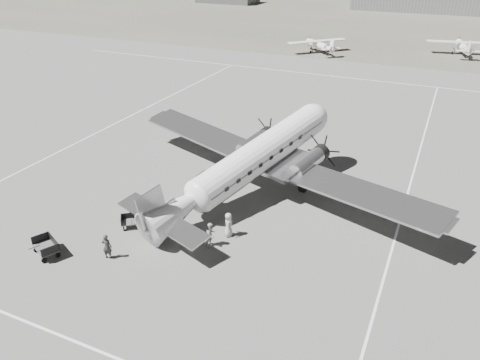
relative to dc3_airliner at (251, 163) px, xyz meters
name	(u,v)px	position (x,y,z in m)	size (l,w,h in m)	color
ground	(220,209)	(-1.20, -2.89, -2.68)	(260.00, 260.00, 0.00)	slate
taxi_line_near	(87,346)	(-1.20, -16.89, -2.67)	(60.00, 0.15, 0.01)	white
taxi_line_right	(392,250)	(10.80, -2.89, -2.67)	(0.15, 80.00, 0.01)	white
taxi_line_left	(107,127)	(-19.20, 7.11, -2.67)	(0.15, 60.00, 0.01)	white
taxi_line_horizon	(347,78)	(-1.20, 37.11, -2.67)	(90.00, 0.15, 0.01)	white
grass_infield	(400,23)	(-1.20, 92.11, -2.67)	(260.00, 90.00, 0.01)	#646254
dc3_airliner	(251,163)	(0.00, 0.00, 0.00)	(28.09, 19.49, 5.35)	#A5A5A7
light_plane_left	(319,46)	(-9.53, 51.57, -1.54)	(10.91, 8.85, 2.26)	white
light_plane_right	(463,48)	(13.03, 59.92, -1.47)	(11.63, 9.44, 2.41)	white
baggage_cart_near	(132,221)	(-5.49, -7.37, -2.24)	(1.52, 1.08, 0.86)	#4E4E4E
baggage_cart_far	(46,247)	(-8.37, -12.13, -2.15)	(1.86, 1.31, 1.05)	#4E4E4E
ground_crew	(107,247)	(-4.74, -10.84, -1.85)	(0.60, 0.40, 1.66)	#2E2E2E
ramp_agent	(211,235)	(0.33, -7.10, -1.86)	(0.80, 0.62, 1.64)	#B5B5B2
passenger	(229,225)	(0.85, -5.65, -1.84)	(0.81, 0.53, 1.67)	#B1B2AF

